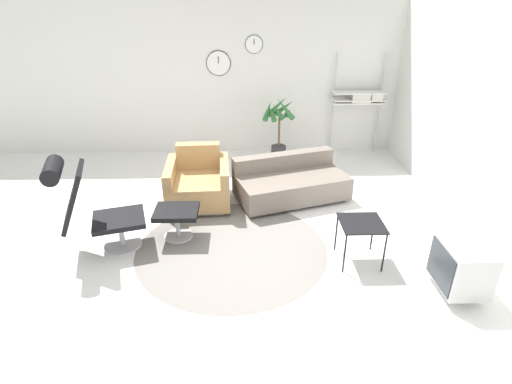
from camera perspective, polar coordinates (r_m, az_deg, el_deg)
name	(u,v)px	position (r m, az deg, el deg)	size (l,w,h in m)	color
ground_plane	(231,233)	(5.11, -3.60, -5.81)	(12.00, 12.00, 0.00)	white
wall_back	(234,77)	(7.52, -3.21, 16.09)	(12.00, 0.09, 2.80)	silver
wall_right	(493,124)	(5.34, 30.76, 8.39)	(0.06, 12.00, 2.80)	silver
round_rug	(232,248)	(4.81, -3.47, -8.01)	(2.27, 2.27, 0.01)	slate
lounge_chair	(87,201)	(4.83, -22.97, -1.25)	(1.05, 0.76, 1.15)	#BCBCC1
ottoman	(177,216)	(4.97, -11.26, -3.36)	(0.53, 0.45, 0.38)	#BCBCC1
armchair_red	(199,184)	(5.77, -8.20, 1.12)	(0.92, 0.96, 0.79)	silver
couch_low	(290,183)	(5.89, 4.92, 1.22)	(1.75, 1.27, 0.61)	black
side_table	(361,226)	(4.52, 14.82, -4.78)	(0.47, 0.47, 0.49)	black
crt_television	(461,268)	(4.47, 27.24, -9.59)	(0.42, 0.54, 0.56)	#B7B7B7
potted_plant	(279,129)	(7.16, 3.26, 8.97)	(0.60, 0.58, 1.22)	#333338
shelf_unit	(361,98)	(7.66, 14.84, 12.86)	(0.93, 0.28, 1.83)	#BCBCC1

